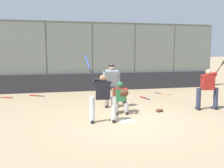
{
  "coord_description": "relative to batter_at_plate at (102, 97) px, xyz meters",
  "views": [
    {
      "loc": [
        2.31,
        7.58,
        2.17
      ],
      "look_at": [
        0.22,
        -1.0,
        1.05
      ],
      "focal_mm": 42.0,
      "sensor_mm": 36.0,
      "label": 1
    }
  ],
  "objects": [
    {
      "name": "spare_bat_near_backstop",
      "position": [
        3.5,
        -5.11,
        -0.76
      ],
      "size": [
        0.79,
        0.32,
        0.07
      ],
      "rotation": [
        0.0,
        0.0,
        2.8
      ],
      "color": "black",
      "rests_on": "ground_plane"
    },
    {
      "name": "spare_bat_third_base_side",
      "position": [
        -4.06,
        -4.35,
        -0.76
      ],
      "size": [
        0.57,
        0.73,
        0.07
      ],
      "rotation": [
        0.0,
        0.0,
        2.22
      ],
      "color": "black",
      "rests_on": "ground_plane"
    },
    {
      "name": "home_plate_marker",
      "position": [
        -0.75,
        0.06,
        -0.79
      ],
      "size": [
        0.43,
        0.43,
        0.01
      ],
      "primitive_type": "cube",
      "color": "white",
      "rests_on": "ground_plane"
    },
    {
      "name": "batter_at_plate",
      "position": [
        0.0,
        0.0,
        0.0
      ],
      "size": [
        0.92,
        0.7,
        2.05
      ],
      "rotation": [
        0.0,
        0.0,
        -0.12
      ],
      "color": "silver",
      "rests_on": "ground_plane"
    },
    {
      "name": "padding_wall",
      "position": [
        -0.75,
        -6.43,
        -0.32
      ],
      "size": [
        14.27,
        0.18,
        0.95
      ],
      "primitive_type": "cube",
      "color": "#28282D",
      "rests_on": "ground_plane"
    },
    {
      "name": "fielding_glove_on_dirt",
      "position": [
        -2.26,
        -0.88,
        -0.74
      ],
      "size": [
        0.29,
        0.22,
        0.1
      ],
      "color": "#56331E",
      "rests_on": "ground_plane"
    },
    {
      "name": "ground_plane",
      "position": [
        -0.75,
        0.06,
        -0.8
      ],
      "size": [
        160.0,
        160.0,
        0.0
      ],
      "primitive_type": "plane",
      "color": "tan"
    },
    {
      "name": "spare_bat_by_padding",
      "position": [
        2.23,
        -5.34,
        -0.76
      ],
      "size": [
        0.7,
        0.5,
        0.07
      ],
      "rotation": [
        0.0,
        0.0,
        5.69
      ],
      "color": "black",
      "rests_on": "ground_plane"
    },
    {
      "name": "backstop_fence",
      "position": [
        -0.75,
        -6.53,
        1.16
      ],
      "size": [
        14.64,
        0.08,
        3.74
      ],
      "color": "#515651",
      "rests_on": "ground_plane"
    },
    {
      "name": "batter_on_deck",
      "position": [
        -4.14,
        -0.8,
        0.03
      ],
      "size": [
        0.95,
        0.73,
        2.14
      ],
      "rotation": [
        0.0,
        0.0,
        3.03
      ],
      "color": "#2D334C",
      "rests_on": "ground_plane"
    },
    {
      "name": "spare_bat_first_base_side",
      "position": [
        -2.67,
        -3.56,
        -0.76
      ],
      "size": [
        0.21,
        0.81,
        0.07
      ],
      "rotation": [
        0.0,
        0.0,
        4.91
      ],
      "color": "black",
      "rests_on": "ground_plane"
    },
    {
      "name": "catcher_behind_plate",
      "position": [
        -0.85,
        -1.0,
        -0.22
      ],
      "size": [
        0.59,
        0.72,
        1.11
      ],
      "rotation": [
        0.0,
        0.0,
        -0.11
      ],
      "color": "#B7B7BC",
      "rests_on": "ground_plane"
    },
    {
      "name": "umpire_home",
      "position": [
        -0.76,
        -1.99,
        0.1
      ],
      "size": [
        0.67,
        0.45,
        1.66
      ],
      "rotation": [
        0.0,
        0.0,
        -0.12
      ],
      "color": "gray",
      "rests_on": "ground_plane"
    },
    {
      "name": "bleachers_beyond",
      "position": [
        -1.03,
        -8.68,
        -0.41
      ],
      "size": [
        10.19,
        1.95,
        1.16
      ],
      "color": "slate",
      "rests_on": "ground_plane"
    }
  ]
}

